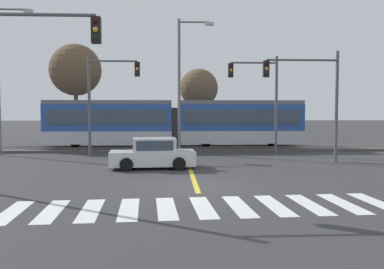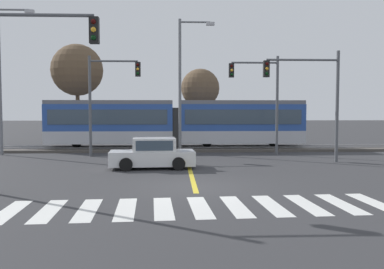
{
  "view_description": "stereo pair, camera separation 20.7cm",
  "coord_description": "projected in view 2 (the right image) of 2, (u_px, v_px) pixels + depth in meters",
  "views": [
    {
      "loc": [
        -0.99,
        -15.18,
        2.9
      ],
      "look_at": [
        0.2,
        6.55,
        1.6
      ],
      "focal_mm": 38.0,
      "sensor_mm": 36.0,
      "label": 1
    },
    {
      "loc": [
        -0.78,
        -15.19,
        2.9
      ],
      "look_at": [
        0.2,
        6.55,
        1.6
      ],
      "focal_mm": 38.0,
      "sensor_mm": 36.0,
      "label": 2
    }
  ],
  "objects": [
    {
      "name": "crosswalk_stripe_7",
      "position": [
        272.0,
        205.0,
        12.38
      ],
      "size": [
        0.72,
        2.83,
        0.01
      ],
      "primitive_type": "cube",
      "rotation": [
        0.0,
        0.0,
        0.06
      ],
      "color": "silver",
      "rests_on": "ground"
    },
    {
      "name": "rail_near",
      "position": [
        185.0,
        147.0,
        29.13
      ],
      "size": [
        120.0,
        0.08,
        0.1
      ],
      "primitive_type": "cube",
      "color": "#939399",
      "rests_on": "track_bed"
    },
    {
      "name": "lane_centre_line",
      "position": [
        189.0,
        166.0,
        21.01
      ],
      "size": [
        0.2,
        13.75,
        0.01
      ],
      "primitive_type": "cube",
      "color": "gold",
      "rests_on": "ground"
    },
    {
      "name": "crosswalk_stripe_3",
      "position": [
        126.0,
        209.0,
        11.94
      ],
      "size": [
        0.72,
        2.83,
        0.01
      ],
      "primitive_type": "cube",
      "rotation": [
        0.0,
        0.0,
        0.06
      ],
      "color": "silver",
      "rests_on": "ground"
    },
    {
      "name": "bare_tree_west",
      "position": [
        77.0,
        70.0,
        33.45
      ],
      "size": [
        4.24,
        4.24,
        8.34
      ],
      "color": "brown",
      "rests_on": "ground"
    },
    {
      "name": "traffic_light_far_right",
      "position": [
        262.0,
        90.0,
        26.23
      ],
      "size": [
        3.25,
        0.38,
        6.39
      ],
      "color": "#515459",
      "rests_on": "ground"
    },
    {
      "name": "street_lamp_west",
      "position": [
        3.0,
        72.0,
        26.13
      ],
      "size": [
        2.38,
        0.28,
        9.52
      ],
      "color": "slate",
      "rests_on": "ground"
    },
    {
      "name": "crosswalk_stripe_6",
      "position": [
        236.0,
        206.0,
        12.27
      ],
      "size": [
        0.72,
        2.83,
        0.01
      ],
      "primitive_type": "cube",
      "rotation": [
        0.0,
        0.0,
        0.06
      ],
      "color": "silver",
      "rests_on": "ground"
    },
    {
      "name": "crosswalk_stripe_9",
      "position": [
        341.0,
        204.0,
        12.6
      ],
      "size": [
        0.72,
        2.83,
        0.01
      ],
      "primitive_type": "cube",
      "rotation": [
        0.0,
        0.0,
        0.06
      ],
      "color": "silver",
      "rests_on": "ground"
    },
    {
      "name": "sedan_crossing",
      "position": [
        153.0,
        154.0,
        20.29
      ],
      "size": [
        4.3,
        2.12,
        1.52
      ],
      "color": "silver",
      "rests_on": "ground"
    },
    {
      "name": "crosswalk_stripe_2",
      "position": [
        88.0,
        210.0,
        11.83
      ],
      "size": [
        0.72,
        2.83,
        0.01
      ],
      "primitive_type": "cube",
      "rotation": [
        0.0,
        0.0,
        0.06
      ],
      "color": "silver",
      "rests_on": "ground"
    },
    {
      "name": "crosswalk_stripe_5",
      "position": [
        200.0,
        207.0,
        12.16
      ],
      "size": [
        0.72,
        2.83,
        0.01
      ],
      "primitive_type": "cube",
      "rotation": [
        0.0,
        0.0,
        0.06
      ],
      "color": "silver",
      "rests_on": "ground"
    },
    {
      "name": "track_bed",
      "position": [
        184.0,
        148.0,
        29.86
      ],
      "size": [
        120.0,
        4.0,
        0.18
      ],
      "primitive_type": "cube",
      "color": "#4C4742",
      "rests_on": "ground"
    },
    {
      "name": "crosswalk_stripe_1",
      "position": [
        49.0,
        211.0,
        11.72
      ],
      "size": [
        0.72,
        2.83,
        0.01
      ],
      "primitive_type": "cube",
      "rotation": [
        0.0,
        0.0,
        0.06
      ],
      "color": "silver",
      "rests_on": "ground"
    },
    {
      "name": "traffic_light_near_left",
      "position": [
        26.0,
        68.0,
        13.87
      ],
      "size": [
        3.75,
        0.38,
        6.64
      ],
      "color": "#515459",
      "rests_on": "ground"
    },
    {
      "name": "crosswalk_stripe_0",
      "position": [
        9.0,
        212.0,
        11.61
      ],
      "size": [
        0.72,
        2.83,
        0.01
      ],
      "primitive_type": "cube",
      "rotation": [
        0.0,
        0.0,
        0.06
      ],
      "color": "silver",
      "rests_on": "ground"
    },
    {
      "name": "street_lamp_centre",
      "position": [
        183.0,
        78.0,
        27.06
      ],
      "size": [
        2.4,
        0.28,
        8.93
      ],
      "color": "slate",
      "rests_on": "ground"
    },
    {
      "name": "light_rail_tram",
      "position": [
        176.0,
        122.0,
        29.71
      ],
      "size": [
        18.5,
        2.64,
        3.43
      ],
      "color": "#B7BAC1",
      "rests_on": "track_bed"
    },
    {
      "name": "crosswalk_stripe_10",
      "position": [
        374.0,
        203.0,
        12.71
      ],
      "size": [
        0.72,
        2.83,
        0.01
      ],
      "primitive_type": "cube",
      "rotation": [
        0.0,
        0.0,
        0.06
      ],
      "color": "silver",
      "rests_on": "ground"
    },
    {
      "name": "crosswalk_stripe_4",
      "position": [
        163.0,
        208.0,
        12.05
      ],
      "size": [
        0.72,
        2.83,
        0.01
      ],
      "primitive_type": "cube",
      "rotation": [
        0.0,
        0.0,
        0.06
      ],
      "color": "silver",
      "rests_on": "ground"
    },
    {
      "name": "bare_tree_east",
      "position": [
        200.0,
        88.0,
        34.63
      ],
      "size": [
        3.29,
        3.29,
        6.44
      ],
      "color": "brown",
      "rests_on": "ground"
    },
    {
      "name": "rail_far",
      "position": [
        184.0,
        146.0,
        30.57
      ],
      "size": [
        120.0,
        0.08,
        0.1
      ],
      "primitive_type": "cube",
      "color": "#939399",
      "rests_on": "track_bed"
    },
    {
      "name": "traffic_light_far_left",
      "position": [
        107.0,
        90.0,
        25.36
      ],
      "size": [
        3.25,
        0.38,
        6.29
      ],
      "color": "#515459",
      "rests_on": "ground"
    },
    {
      "name": "ground_plane",
      "position": [
        195.0,
        187.0,
        15.36
      ],
      "size": [
        200.0,
        200.0,
        0.0
      ],
      "primitive_type": "plane",
      "color": "#333335"
    },
    {
      "name": "crosswalk_stripe_8",
      "position": [
        306.0,
        204.0,
        12.49
      ],
      "size": [
        0.72,
        2.83,
        0.01
      ],
      "primitive_type": "cube",
      "rotation": [
        0.0,
        0.0,
        0.06
      ],
      "color": "silver",
      "rests_on": "ground"
    },
    {
      "name": "traffic_light_mid_right",
      "position": [
        312.0,
        89.0,
        22.41
      ],
      "size": [
        4.25,
        0.38,
        6.18
      ],
      "color": "#515459",
      "rests_on": "ground"
    }
  ]
}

